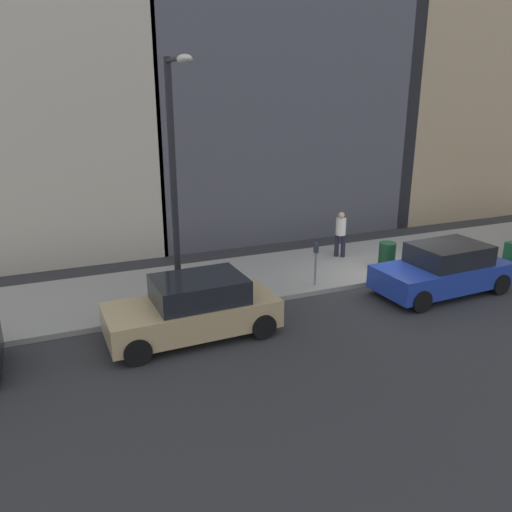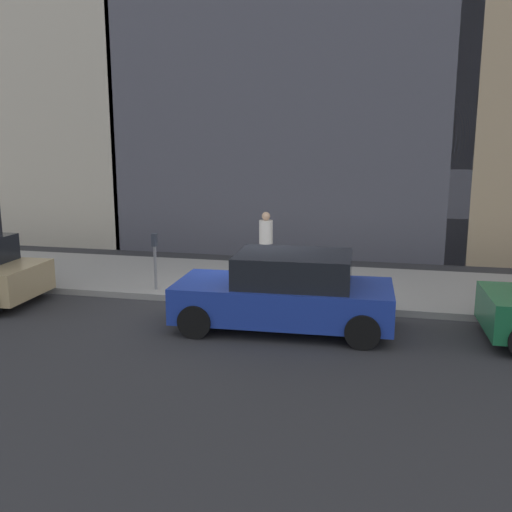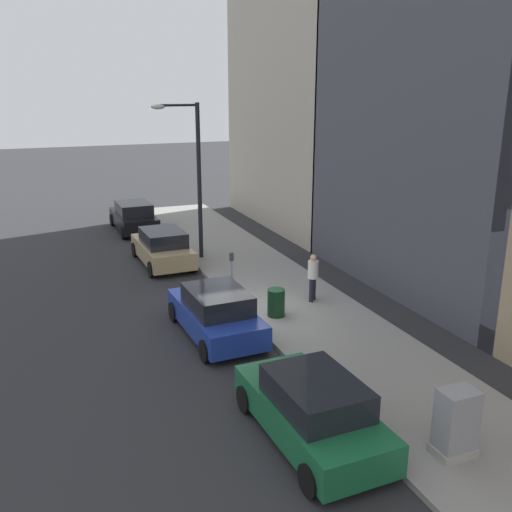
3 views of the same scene
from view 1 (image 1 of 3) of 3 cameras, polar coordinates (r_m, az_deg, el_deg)
The scene contains 9 objects.
ground_plane at distance 16.67m, azimuth 15.13°, elevation -2.97°, with size 120.00×120.00×0.00m, color #2B2B2D.
sidewalk at distance 18.16m, azimuth 11.35°, elevation -0.71°, with size 4.00×36.00×0.15m, color gray.
parked_car_blue at distance 16.11m, azimuth 20.63°, elevation -1.47°, with size 2.06×4.27×1.52m.
parked_car_tan at distance 12.50m, azimuth -7.09°, elevation -5.95°, with size 2.04×4.25×1.52m.
parking_meter at distance 15.34m, azimuth 6.84°, elevation -0.40°, with size 0.14×0.10×1.35m.
streetlamp at distance 12.93m, azimuth -9.23°, elevation 9.92°, with size 1.97×0.32×6.50m.
trash_bin at distance 17.42m, azimuth 14.73°, elevation 0.06°, with size 0.56×0.56×0.90m, color #14381E.
pedestrian_near_meter at distance 18.19m, azimuth 9.65°, elevation 2.75°, with size 0.36×0.36×1.66m.
office_block_center at distance 25.41m, azimuth -1.04°, elevation 27.09°, with size 11.21×11.21×19.64m, color #4C4C56.
Camera 1 is at (-12.17, 9.83, 5.76)m, focal length 35.00 mm.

